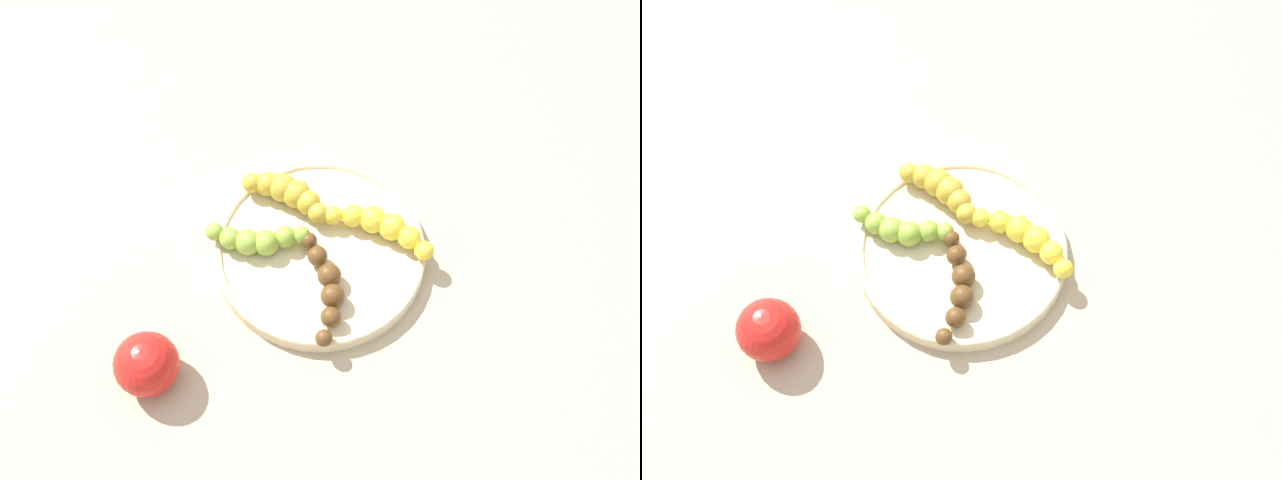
% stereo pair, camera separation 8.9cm
% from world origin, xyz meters
% --- Properties ---
extents(ground_plane, '(2.40, 2.40, 0.00)m').
position_xyz_m(ground_plane, '(0.00, 0.00, 0.00)').
color(ground_plane, tan).
extents(fruit_bowl, '(0.26, 0.26, 0.02)m').
position_xyz_m(fruit_bowl, '(0.00, 0.00, 0.01)').
color(fruit_bowl, beige).
rests_on(fruit_bowl, ground_plane).
extents(banana_green, '(0.13, 0.05, 0.03)m').
position_xyz_m(banana_green, '(-0.07, -0.01, 0.03)').
color(banana_green, '#8CAD38').
rests_on(banana_green, fruit_bowl).
extents(banana_overripe, '(0.06, 0.14, 0.03)m').
position_xyz_m(banana_overripe, '(0.02, -0.06, 0.03)').
color(banana_overripe, '#593819').
rests_on(banana_overripe, fruit_bowl).
extents(banana_yellow, '(0.14, 0.06, 0.03)m').
position_xyz_m(banana_yellow, '(0.07, 0.03, 0.04)').
color(banana_yellow, yellow).
rests_on(banana_yellow, fruit_bowl).
extents(banana_spotted, '(0.11, 0.06, 0.04)m').
position_xyz_m(banana_spotted, '(-0.05, 0.06, 0.04)').
color(banana_spotted, gold).
rests_on(banana_spotted, fruit_bowl).
extents(apple_red, '(0.07, 0.07, 0.07)m').
position_xyz_m(apple_red, '(-0.16, -0.18, 0.04)').
color(apple_red, red).
rests_on(apple_red, ground_plane).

